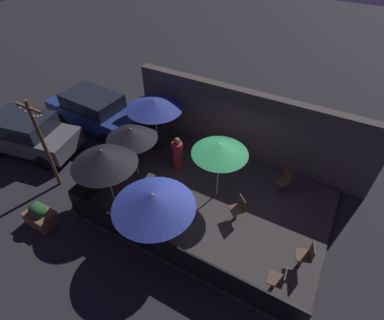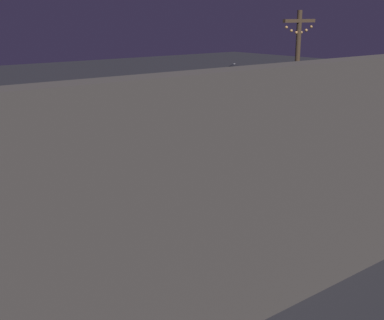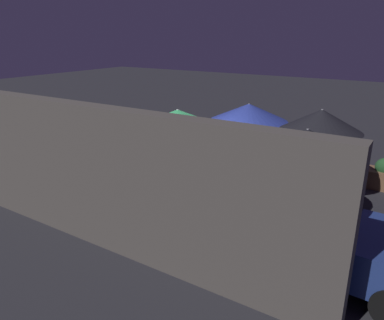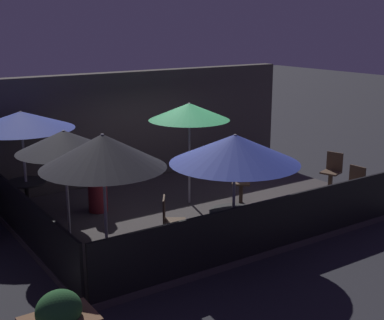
{
  "view_description": "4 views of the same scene",
  "coord_description": "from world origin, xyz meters",
  "px_view_note": "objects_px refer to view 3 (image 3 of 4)",
  "views": [
    {
      "loc": [
        2.67,
        -6.23,
        7.94
      ],
      "look_at": [
        -0.92,
        0.25,
        1.39
      ],
      "focal_mm": 28.0,
      "sensor_mm": 36.0,
      "label": 1
    },
    {
      "loc": [
        5.09,
        6.76,
        3.39
      ],
      "look_at": [
        -0.52,
        -0.11,
        0.97
      ],
      "focal_mm": 50.0,
      "sensor_mm": 36.0,
      "label": 2
    },
    {
      "loc": [
        -5.1,
        7.67,
        4.11
      ],
      "look_at": [
        -0.21,
        0.04,
        1.05
      ],
      "focal_mm": 35.0,
      "sensor_mm": 36.0,
      "label": 3
    },
    {
      "loc": [
        -6.32,
        -9.2,
        4.07
      ],
      "look_at": [
        -0.34,
        -0.3,
        1.3
      ],
      "focal_mm": 50.0,
      "sensor_mm": 36.0,
      "label": 4
    }
  ],
  "objects_px": {
    "patio_umbrella_0": "(292,154)",
    "patio_chair_4": "(268,167)",
    "patio_umbrella_1": "(249,112)",
    "patio_chair_3": "(149,141)",
    "patron_0": "(236,199)",
    "patio_umbrella_2": "(178,117)",
    "patio_chair_0": "(88,178)",
    "patio_chair_2": "(161,164)",
    "patio_umbrella_4": "(321,120)",
    "patio_umbrella_3": "(307,138)",
    "dining_table_0": "(286,229)",
    "patio_chair_1": "(119,145)",
    "dining_table_1": "(247,155)"
  },
  "relations": [
    {
      "from": "patio_umbrella_4",
      "to": "patio_chair_3",
      "type": "xyz_separation_m",
      "value": [
        5.72,
        -0.32,
        -1.48
      ]
    },
    {
      "from": "dining_table_1",
      "to": "patio_chair_2",
      "type": "distance_m",
      "value": 2.6
    },
    {
      "from": "dining_table_1",
      "to": "patio_chair_0",
      "type": "bearing_deg",
      "value": 55.21
    },
    {
      "from": "patio_chair_4",
      "to": "patron_0",
      "type": "height_order",
      "value": "patron_0"
    },
    {
      "from": "patio_umbrella_1",
      "to": "patio_chair_2",
      "type": "height_order",
      "value": "patio_umbrella_1"
    },
    {
      "from": "patio_umbrella_3",
      "to": "patio_chair_2",
      "type": "height_order",
      "value": "patio_umbrella_3"
    },
    {
      "from": "patio_chair_1",
      "to": "patron_0",
      "type": "xyz_separation_m",
      "value": [
        -5.18,
        1.87,
        0.07
      ]
    },
    {
      "from": "patio_umbrella_1",
      "to": "patio_umbrella_4",
      "type": "distance_m",
      "value": 2.27
    },
    {
      "from": "patio_umbrella_3",
      "to": "dining_table_0",
      "type": "bearing_deg",
      "value": 97.97
    },
    {
      "from": "patio_umbrella_2",
      "to": "patio_chair_2",
      "type": "height_order",
      "value": "patio_umbrella_2"
    },
    {
      "from": "patio_umbrella_3",
      "to": "patio_chair_2",
      "type": "bearing_deg",
      "value": -1.65
    },
    {
      "from": "patio_umbrella_3",
      "to": "patio_umbrella_4",
      "type": "bearing_deg",
      "value": -86.55
    },
    {
      "from": "patio_umbrella_2",
      "to": "patio_chair_3",
      "type": "height_order",
      "value": "patio_umbrella_2"
    },
    {
      "from": "patio_umbrella_1",
      "to": "patio_chair_3",
      "type": "relative_size",
      "value": 2.47
    },
    {
      "from": "dining_table_0",
      "to": "patio_umbrella_1",
      "type": "bearing_deg",
      "value": -56.24
    },
    {
      "from": "patio_umbrella_1",
      "to": "patio_chair_3",
      "type": "distance_m",
      "value": 3.79
    },
    {
      "from": "patio_umbrella_4",
      "to": "patio_chair_2",
      "type": "xyz_separation_m",
      "value": [
        3.94,
        1.34,
        -1.47
      ]
    },
    {
      "from": "patio_umbrella_0",
      "to": "dining_table_0",
      "type": "distance_m",
      "value": 1.45
    },
    {
      "from": "patio_umbrella_3",
      "to": "patio_umbrella_2",
      "type": "bearing_deg",
      "value": 9.23
    },
    {
      "from": "patron_0",
      "to": "patio_umbrella_1",
      "type": "bearing_deg",
      "value": 70.24
    },
    {
      "from": "patio_chair_1",
      "to": "patio_chair_0",
      "type": "bearing_deg",
      "value": -80.21
    },
    {
      "from": "dining_table_0",
      "to": "patio_umbrella_4",
      "type": "bearing_deg",
      "value": -84.09
    },
    {
      "from": "patio_chair_4",
      "to": "dining_table_1",
      "type": "bearing_deg",
      "value": 0.0
    },
    {
      "from": "patio_umbrella_4",
      "to": "patio_chair_4",
      "type": "distance_m",
      "value": 1.92
    },
    {
      "from": "patio_umbrella_0",
      "to": "patio_chair_4",
      "type": "distance_m",
      "value": 3.84
    },
    {
      "from": "patio_umbrella_0",
      "to": "patio_umbrella_3",
      "type": "relative_size",
      "value": 1.06
    },
    {
      "from": "patio_umbrella_2",
      "to": "patron_0",
      "type": "distance_m",
      "value": 2.51
    },
    {
      "from": "patio_umbrella_1",
      "to": "patio_umbrella_4",
      "type": "xyz_separation_m",
      "value": [
        -2.19,
        0.58,
        0.14
      ]
    },
    {
      "from": "patio_umbrella_2",
      "to": "patio_chair_0",
      "type": "distance_m",
      "value": 2.8
    },
    {
      "from": "patio_chair_1",
      "to": "patio_umbrella_1",
      "type": "bearing_deg",
      "value": 0.0
    },
    {
      "from": "patio_umbrella_0",
      "to": "patio_chair_4",
      "type": "bearing_deg",
      "value": -63.25
    },
    {
      "from": "dining_table_1",
      "to": "patio_chair_2",
      "type": "bearing_deg",
      "value": 47.8
    },
    {
      "from": "patio_umbrella_4",
      "to": "patron_0",
      "type": "bearing_deg",
      "value": 68.88
    },
    {
      "from": "patio_umbrella_1",
      "to": "patron_0",
      "type": "bearing_deg",
      "value": 110.83
    },
    {
      "from": "patio_chair_1",
      "to": "patron_0",
      "type": "bearing_deg",
      "value": -37.67
    },
    {
      "from": "patio_umbrella_3",
      "to": "patio_chair_0",
      "type": "xyz_separation_m",
      "value": [
        4.93,
        1.78,
        -1.38
      ]
    },
    {
      "from": "patio_umbrella_1",
      "to": "dining_table_1",
      "type": "bearing_deg",
      "value": 0.0
    },
    {
      "from": "patio_umbrella_1",
      "to": "patio_chair_2",
      "type": "relative_size",
      "value": 2.45
    },
    {
      "from": "patio_chair_0",
      "to": "patio_chair_4",
      "type": "distance_m",
      "value": 4.81
    },
    {
      "from": "patio_chair_4",
      "to": "patron_0",
      "type": "relative_size",
      "value": 0.71
    },
    {
      "from": "patio_chair_0",
      "to": "patio_chair_2",
      "type": "distance_m",
      "value": 2.1
    },
    {
      "from": "patio_umbrella_1",
      "to": "patio_chair_4",
      "type": "relative_size",
      "value": 2.37
    },
    {
      "from": "patio_chair_2",
      "to": "patron_0",
      "type": "xyz_separation_m",
      "value": [
        -2.95,
        1.22,
        0.1
      ]
    },
    {
      "from": "patio_umbrella_3",
      "to": "patio_chair_1",
      "type": "distance_m",
      "value": 6.45
    },
    {
      "from": "patio_chair_0",
      "to": "patio_chair_1",
      "type": "xyz_separation_m",
      "value": [
        1.33,
        -2.54,
        0.04
      ]
    },
    {
      "from": "patio_umbrella_0",
      "to": "patio_chair_0",
      "type": "height_order",
      "value": "patio_umbrella_0"
    },
    {
      "from": "patio_chair_4",
      "to": "patron_0",
      "type": "distance_m",
      "value": 2.55
    },
    {
      "from": "dining_table_1",
      "to": "patio_chair_0",
      "type": "xyz_separation_m",
      "value": [
        2.65,
        3.82,
        -0.07
      ]
    },
    {
      "from": "patron_0",
      "to": "patio_umbrella_2",
      "type": "bearing_deg",
      "value": 121.73
    },
    {
      "from": "patio_chair_2",
      "to": "patio_umbrella_0",
      "type": "bearing_deg",
      "value": -71.18
    }
  ]
}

